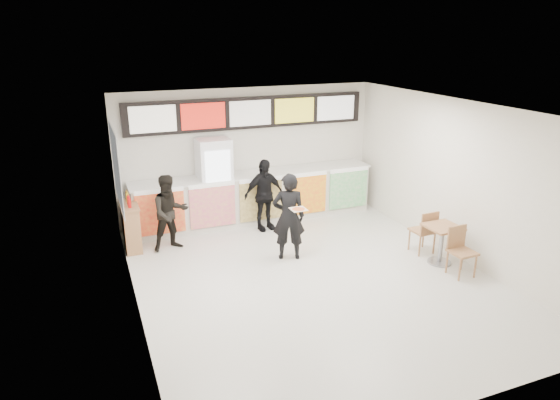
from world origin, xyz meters
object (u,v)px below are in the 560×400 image
drinks_fridge (215,183)px  customer_left (170,213)px  customer_main (289,217)px  condiment_ledge (131,226)px  cafe_table (442,237)px  service_counter (256,197)px  customer_mid (264,195)px

drinks_fridge → customer_left: 1.46m
customer_main → condiment_ledge: 3.20m
cafe_table → condiment_ledge: bearing=150.3°
cafe_table → service_counter: bearing=125.0°
customer_left → condiment_ledge: 0.86m
drinks_fridge → customer_mid: (0.94, -0.56, -0.21)m
drinks_fridge → cafe_table: drinks_fridge is taller
cafe_table → condiment_ledge: 6.04m
customer_mid → customer_left: bearing=179.9°
drinks_fridge → cafe_table: size_ratio=1.31×
drinks_fridge → cafe_table: bearing=-44.8°
customer_mid → condiment_ledge: (-2.82, 0.02, -0.31)m
customer_mid → cafe_table: customer_mid is taller
drinks_fridge → cafe_table: 4.86m
customer_left → condiment_ledge: size_ratio=1.38×
service_counter → customer_left: (-2.08, -0.85, 0.20)m
drinks_fridge → cafe_table: (3.43, -3.41, -0.48)m
service_counter → drinks_fridge: drinks_fridge is taller
customer_mid → service_counter: bearing=81.8°
customer_left → customer_mid: size_ratio=0.97×
customer_main → customer_left: (-2.01, 1.26, -0.08)m
drinks_fridge → customer_mid: size_ratio=1.26×
service_counter → condiment_ledge: 2.87m
drinks_fridge → customer_left: drinks_fridge is taller
customer_mid → condiment_ledge: customer_mid is taller
customer_main → cafe_table: bearing=172.0°
service_counter → customer_left: 2.26m
customer_left → cafe_table: size_ratio=1.01×
service_counter → customer_mid: customer_mid is taller
customer_left → cafe_table: 5.24m
service_counter → condiment_ledge: service_counter is taller
service_counter → customer_main: size_ratio=3.27×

